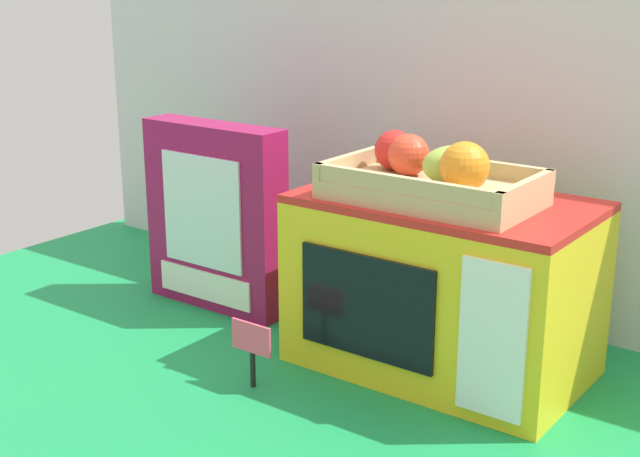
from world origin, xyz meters
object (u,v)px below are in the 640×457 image
at_px(food_groups_crate, 433,178).
at_px(cookie_set_box, 215,217).
at_px(toy_microwave, 443,285).
at_px(price_sign, 252,345).

distance_m(food_groups_crate, cookie_set_box, 0.46).
height_order(food_groups_crate, cookie_set_box, food_groups_crate).
bearing_deg(toy_microwave, price_sign, -129.73).
height_order(cookie_set_box, price_sign, cookie_set_box).
distance_m(toy_microwave, price_sign, 0.30).
distance_m(toy_microwave, food_groups_crate, 0.17).
bearing_deg(cookie_set_box, price_sign, -38.94).
relative_size(toy_microwave, price_sign, 4.22).
xyz_separation_m(toy_microwave, cookie_set_box, (-0.45, -0.01, 0.03)).
bearing_deg(cookie_set_box, toy_microwave, 1.33).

